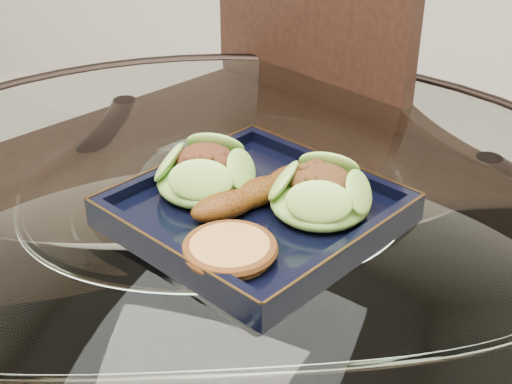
% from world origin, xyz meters
% --- Properties ---
extents(dining_table, '(1.13, 1.13, 0.77)m').
position_xyz_m(dining_table, '(-0.00, -0.00, 0.60)').
color(dining_table, white).
rests_on(dining_table, ground).
extents(dining_chair, '(0.58, 0.58, 1.01)m').
position_xyz_m(dining_chair, '(-0.09, 0.38, 0.57)').
color(dining_chair, black).
rests_on(dining_chair, ground).
extents(navy_plate, '(0.35, 0.35, 0.02)m').
position_xyz_m(navy_plate, '(0.05, 0.01, 0.77)').
color(navy_plate, black).
rests_on(navy_plate, dining_table).
extents(lettuce_wrap_left, '(0.13, 0.13, 0.04)m').
position_xyz_m(lettuce_wrap_left, '(-0.02, 0.02, 0.80)').
color(lettuce_wrap_left, '#63982C').
rests_on(lettuce_wrap_left, navy_plate).
extents(lettuce_wrap_right, '(0.14, 0.14, 0.04)m').
position_xyz_m(lettuce_wrap_right, '(0.12, 0.03, 0.80)').
color(lettuce_wrap_right, '#6BA32F').
rests_on(lettuce_wrap_right, navy_plate).
extents(roasted_plantain, '(0.11, 0.16, 0.03)m').
position_xyz_m(roasted_plantain, '(0.05, 0.02, 0.80)').
color(roasted_plantain, '#6C370B').
rests_on(roasted_plantain, navy_plate).
extents(crumb_patty, '(0.09, 0.09, 0.02)m').
position_xyz_m(crumb_patty, '(0.06, -0.09, 0.79)').
color(crumb_patty, '#C08440').
rests_on(crumb_patty, navy_plate).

